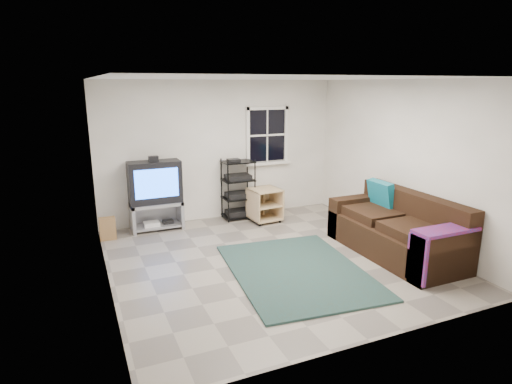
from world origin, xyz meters
name	(u,v)px	position (x,y,z in m)	size (l,w,h in m)	color
room	(267,139)	(0.95, 2.27, 1.48)	(4.60, 4.62, 4.60)	gray
tv_unit	(155,190)	(-1.31, 2.05, 0.72)	(0.90, 0.45, 1.32)	#9C9CA4
av_rack	(238,193)	(0.25, 2.07, 0.50)	(0.58, 0.42, 1.16)	black
side_table_left	(263,203)	(0.63, 1.73, 0.33)	(0.58, 0.58, 0.63)	#DAB586
side_table_right	(268,200)	(0.88, 2.07, 0.30)	(0.50, 0.51, 0.54)	#DAB586
sofa	(397,231)	(1.83, -0.55, 0.36)	(0.98, 2.21, 1.01)	black
shag_rug	(297,271)	(0.12, -0.53, 0.01)	(1.74, 2.39, 0.03)	black
paper_bag	(108,229)	(-2.17, 1.84, 0.19)	(0.26, 0.17, 0.37)	#956742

